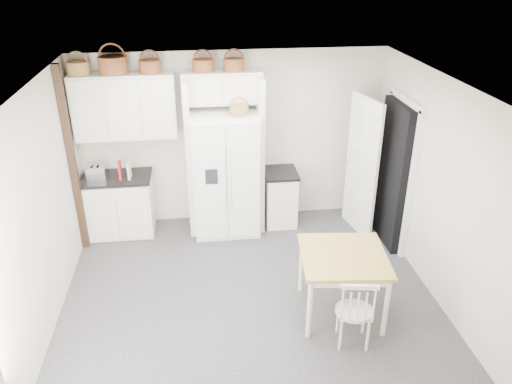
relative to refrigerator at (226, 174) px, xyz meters
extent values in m
plane|color=#262727|center=(0.15, -1.61, -0.91)|extent=(4.50, 4.50, 0.00)
plane|color=white|center=(0.15, -1.61, 1.69)|extent=(4.50, 4.50, 0.00)
plane|color=#BAB099|center=(0.15, 0.39, 0.39)|extent=(4.50, 0.00, 4.50)
plane|color=#BAB099|center=(-2.10, -1.61, 0.39)|extent=(0.00, 4.00, 4.00)
plane|color=#BAB099|center=(2.40, -1.61, 0.39)|extent=(0.00, 4.00, 4.00)
cube|color=white|center=(0.00, 0.00, 0.00)|extent=(0.94, 0.75, 1.82)
cube|color=silver|center=(-1.57, 0.09, -0.47)|extent=(0.94, 0.60, 0.87)
cube|color=silver|center=(0.83, 0.09, -0.50)|extent=(0.46, 0.56, 0.81)
cube|color=#A37731|center=(1.17, -2.12, -0.51)|extent=(1.04, 1.04, 0.79)
cube|color=silver|center=(1.17, -2.62, -0.49)|extent=(0.46, 0.43, 0.83)
cube|color=black|center=(-1.57, 0.09, -0.01)|extent=(0.98, 0.64, 0.04)
cube|color=black|center=(0.83, 0.09, -0.08)|extent=(0.50, 0.59, 0.04)
cube|color=silver|center=(-1.84, 0.06, 0.09)|extent=(0.27, 0.16, 0.18)
cube|color=#AA141C|center=(-1.49, 0.01, 0.13)|extent=(0.04, 0.17, 0.25)
cube|color=beige|center=(-1.36, 0.01, 0.13)|extent=(0.04, 0.16, 0.24)
cylinder|color=brown|center=(-1.89, 0.22, 1.53)|extent=(0.30, 0.30, 0.17)
cylinder|color=#602916|center=(-1.44, 0.22, 1.56)|extent=(0.39, 0.39, 0.23)
cylinder|color=#602916|center=(-0.96, 0.22, 1.53)|extent=(0.30, 0.30, 0.17)
cylinder|color=#602916|center=(-0.25, 0.22, 1.52)|extent=(0.29, 0.29, 0.16)
cylinder|color=#602916|center=(0.17, 0.22, 1.52)|extent=(0.29, 0.29, 0.16)
cylinder|color=brown|center=(0.20, -0.10, 0.98)|extent=(0.25, 0.25, 0.14)
cube|color=silver|center=(-1.35, 0.22, 0.99)|extent=(1.40, 0.34, 0.90)
cube|color=silver|center=(0.00, 0.22, 1.22)|extent=(1.12, 0.34, 0.45)
cube|color=silver|center=(-0.51, 0.09, 0.24)|extent=(0.08, 0.60, 2.30)
cube|color=silver|center=(0.51, 0.09, 0.24)|extent=(0.08, 0.60, 2.30)
cube|color=black|center=(-2.05, -0.26, 0.39)|extent=(0.09, 0.09, 2.60)
cube|color=black|center=(2.31, -0.61, 0.12)|extent=(0.18, 0.85, 2.05)
cube|color=white|center=(1.95, -0.27, 0.12)|extent=(0.21, 0.79, 2.05)
camera|label=1|loc=(-0.39, -6.64, 2.95)|focal=35.00mm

